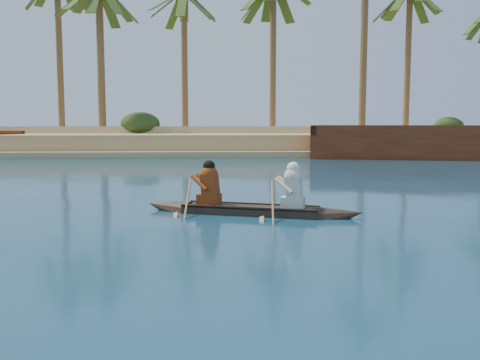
{
  "coord_description": "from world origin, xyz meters",
  "views": [
    {
      "loc": [
        7.2,
        -8.5,
        2.08
      ],
      "look_at": [
        7.8,
        4.09,
        0.7
      ],
      "focal_mm": 40.0,
      "sensor_mm": 36.0,
      "label": 1
    }
  ],
  "objects": [
    {
      "name": "shrub_cluster",
      "position": [
        0.0,
        31.5,
        1.2
      ],
      "size": [
        100.0,
        6.0,
        2.4
      ],
      "primitive_type": null,
      "color": "#243814",
      "rests_on": "ground"
    },
    {
      "name": "canoe",
      "position": [
        8.0,
        3.39,
        0.27
      ],
      "size": [
        4.98,
        2.19,
        1.38
      ],
      "rotation": [
        0.0,
        0.0,
        -0.32
      ],
      "color": "#33261C",
      "rests_on": "ground"
    },
    {
      "name": "barge_right",
      "position": [
        19.49,
        22.0,
        0.77
      ],
      "size": [
        13.86,
        7.05,
        2.21
      ],
      "rotation": [
        0.0,
        0.0,
        -0.21
      ],
      "color": "brown",
      "rests_on": "ground"
    },
    {
      "name": "sandy_embankment",
      "position": [
        0.0,
        46.89,
        0.53
      ],
      "size": [
        150.0,
        51.0,
        1.5
      ],
      "color": "tan",
      "rests_on": "ground"
    },
    {
      "name": "palm_grove",
      "position": [
        0.0,
        35.0,
        8.0
      ],
      "size": [
        110.0,
        14.0,
        16.0
      ],
      "primitive_type": null,
      "color": "#2D4E1B",
      "rests_on": "ground"
    }
  ]
}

